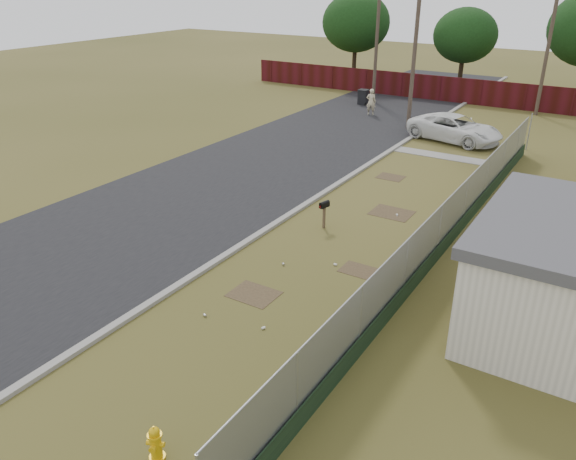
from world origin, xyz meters
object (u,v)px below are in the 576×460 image
Objects in this scene: pickup_truck at (455,128)px; pedestrian at (371,102)px; trash_bin at (363,97)px; mailbox at (324,207)px; fire_hydrant at (156,444)px.

pedestrian is at bearing 76.13° from pickup_truck.
pedestrian is 1.64× the size of trash_bin.
pickup_truck is at bearing 134.63° from pedestrian.
pickup_truck is 7.50m from pedestrian.
mailbox is at bearing -169.22° from pickup_truck.
pedestrian reaches higher than mailbox.
pickup_truck reaches higher than fire_hydrant.
pedestrian is at bearing -56.42° from trash_bin.
pedestrian reaches higher than pickup_truck.
fire_hydrant is 0.16× the size of pickup_truck.
pickup_truck is at bearing -35.83° from trash_bin.
trash_bin is at bearing 111.17° from mailbox.
trash_bin is at bearing 67.21° from pickup_truck.
pickup_truck is 4.98× the size of trash_bin.
mailbox is 22.02m from trash_bin.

